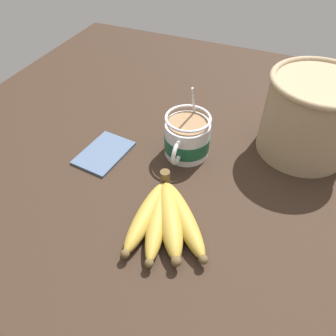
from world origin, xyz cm
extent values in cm
cube|color=#332319|center=(0.00, 0.00, 1.44)|extent=(130.82, 130.82, 2.88)
cylinder|color=silver|center=(-4.54, -2.79, 6.98)|extent=(10.02, 10.02, 8.21)
cylinder|color=#195638|center=(-4.54, -2.79, 6.27)|extent=(10.22, 10.22, 3.39)
torus|color=silver|center=(1.40, -2.79, 7.72)|extent=(5.55, 0.90, 5.55)
cylinder|color=#997551|center=(-4.54, -2.79, 11.19)|extent=(8.82, 8.82, 0.40)
torus|color=silver|center=(-4.54, -2.79, 12.57)|extent=(10.02, 10.02, 0.60)
cylinder|color=silver|center=(-8.65, -2.79, 11.59)|extent=(5.19, 0.50, 14.58)
ellipsoid|color=silver|center=(-6.30, -2.79, 4.38)|extent=(3.00, 2.00, 0.80)
cylinder|color=brown|center=(7.19, -3.12, 5.65)|extent=(2.00, 2.00, 3.00)
ellipsoid|color=#B79338|center=(16.80, -2.84, 4.65)|extent=(17.33, 4.05, 3.55)
sphere|color=brown|center=(25.42, -2.59, 4.65)|extent=(1.60, 1.60, 1.60)
ellipsoid|color=#B79338|center=(16.78, -0.51, 4.62)|extent=(18.16, 8.06, 3.48)
sphere|color=brown|center=(25.40, 1.84, 4.62)|extent=(1.57, 1.57, 1.57)
ellipsoid|color=#B79338|center=(15.79, 1.61, 4.92)|extent=(17.42, 12.08, 4.08)
sphere|color=brown|center=(23.52, 5.86, 4.92)|extent=(1.84, 1.84, 1.84)
ellipsoid|color=#B79338|center=(14.66, 3.69, 4.73)|extent=(15.95, 15.02, 3.70)
sphere|color=brown|center=(21.39, 9.84, 4.73)|extent=(1.66, 1.66, 1.66)
cylinder|color=tan|center=(-16.18, 21.06, 11.59)|extent=(19.90, 19.90, 17.43)
torus|color=tan|center=(-16.18, 21.06, 20.31)|extent=(20.89, 20.89, 1.39)
cube|color=slate|center=(3.30, -20.11, 3.18)|extent=(13.92, 10.46, 0.60)
camera|label=1|loc=(49.66, 15.42, 53.14)|focal=35.00mm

